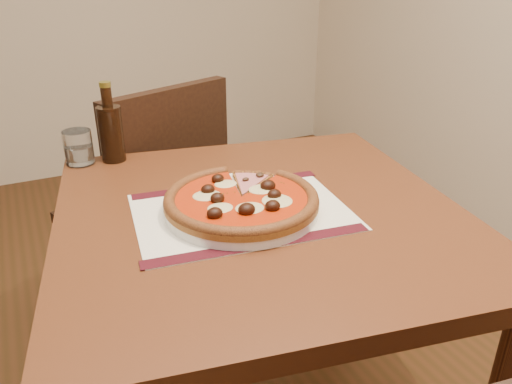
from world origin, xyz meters
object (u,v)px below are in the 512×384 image
(water_glass, at_px, (78,147))
(plate, at_px, (242,207))
(bottle, at_px, (111,131))
(table, at_px, (260,252))
(pizza, at_px, (241,198))
(chair_far, at_px, (154,203))

(water_glass, bearing_deg, plate, -59.09)
(bottle, bearing_deg, table, -62.72)
(plate, relative_size, pizza, 0.99)
(plate, xyz_separation_m, water_glass, (-0.25, 0.42, 0.03))
(chair_far, xyz_separation_m, bottle, (-0.14, -0.21, 0.32))
(table, height_order, water_glass, water_glass)
(chair_far, relative_size, pizza, 2.91)
(pizza, bearing_deg, bottle, 112.86)
(table, xyz_separation_m, plate, (-0.04, 0.00, 0.11))
(plate, bearing_deg, pizza, -120.98)
(table, relative_size, pizza, 3.05)
(table, bearing_deg, pizza, 174.21)
(pizza, bearing_deg, table, -5.79)
(chair_far, relative_size, bottle, 4.51)
(plate, xyz_separation_m, pizza, (-0.00, -0.00, 0.02))
(chair_far, bearing_deg, bottle, 35.33)
(chair_far, bearing_deg, plate, 71.48)
(table, distance_m, pizza, 0.14)
(table, relative_size, plate, 3.07)
(bottle, bearing_deg, plate, -67.09)
(table, distance_m, plate, 0.12)
(pizza, distance_m, water_glass, 0.48)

